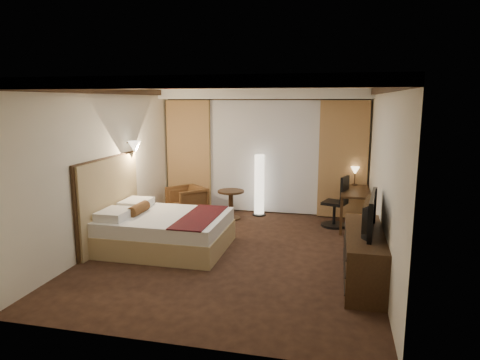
% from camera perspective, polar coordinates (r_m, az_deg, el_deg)
% --- Properties ---
extents(floor, '(4.50, 5.50, 0.01)m').
position_cam_1_polar(floor, '(7.14, -0.74, -9.69)').
color(floor, black).
rests_on(floor, ground).
extents(ceiling, '(4.50, 5.50, 0.01)m').
position_cam_1_polar(ceiling, '(6.70, -0.79, 12.51)').
color(ceiling, white).
rests_on(ceiling, back_wall).
extents(back_wall, '(4.50, 0.02, 2.70)m').
position_cam_1_polar(back_wall, '(9.46, 3.23, 3.74)').
color(back_wall, white).
rests_on(back_wall, floor).
extents(left_wall, '(0.02, 5.50, 2.70)m').
position_cam_1_polar(left_wall, '(7.65, -17.38, 1.64)').
color(left_wall, white).
rests_on(left_wall, floor).
extents(right_wall, '(0.02, 5.50, 2.70)m').
position_cam_1_polar(right_wall, '(6.63, 18.47, 0.27)').
color(right_wall, white).
rests_on(right_wall, floor).
extents(crown_molding, '(4.50, 5.50, 0.12)m').
position_cam_1_polar(crown_molding, '(6.70, -0.79, 12.00)').
color(crown_molding, black).
rests_on(crown_molding, ceiling).
extents(soffit, '(4.50, 0.50, 0.20)m').
position_cam_1_polar(soffit, '(9.15, 3.04, 11.35)').
color(soffit, white).
rests_on(soffit, ceiling).
extents(curtain_sheer, '(2.48, 0.04, 2.45)m').
position_cam_1_polar(curtain_sheer, '(9.40, 3.14, 3.08)').
color(curtain_sheer, silver).
rests_on(curtain_sheer, back_wall).
extents(curtain_left_drape, '(1.00, 0.14, 2.45)m').
position_cam_1_polar(curtain_left_drape, '(9.77, -6.80, 3.31)').
color(curtain_left_drape, tan).
rests_on(curtain_left_drape, back_wall).
extents(curtain_right_drape, '(1.00, 0.14, 2.45)m').
position_cam_1_polar(curtain_right_drape, '(9.20, 13.57, 2.64)').
color(curtain_right_drape, tan).
rests_on(curtain_right_drape, back_wall).
extents(wall_sconce, '(0.24, 0.24, 0.24)m').
position_cam_1_polar(wall_sconce, '(8.19, -13.86, 4.28)').
color(wall_sconce, white).
rests_on(wall_sconce, left_wall).
extents(bed, '(2.02, 1.58, 0.59)m').
position_cam_1_polar(bed, '(7.37, -9.82, -6.77)').
color(bed, white).
rests_on(bed, floor).
extents(headboard, '(0.12, 1.88, 1.50)m').
position_cam_1_polar(headboard, '(7.70, -16.95, -2.83)').
color(headboard, tan).
rests_on(headboard, floor).
extents(armchair, '(0.95, 0.95, 0.72)m').
position_cam_1_polar(armchair, '(9.28, -7.12, -2.68)').
color(armchair, '#522D18').
rests_on(armchair, floor).
extents(side_table, '(0.56, 0.56, 0.61)m').
position_cam_1_polar(side_table, '(9.03, -1.21, -3.31)').
color(side_table, black).
rests_on(side_table, floor).
extents(floor_lamp, '(0.28, 0.28, 1.34)m').
position_cam_1_polar(floor_lamp, '(9.24, 2.59, -0.68)').
color(floor_lamp, white).
rests_on(floor_lamp, floor).
extents(desk, '(0.55, 1.31, 0.75)m').
position_cam_1_polar(desk, '(8.74, 14.98, -3.69)').
color(desk, black).
rests_on(desk, floor).
extents(desk_lamp, '(0.18, 0.18, 0.34)m').
position_cam_1_polar(desk_lamp, '(9.12, 15.05, 0.40)').
color(desk_lamp, '#FFD899').
rests_on(desk_lamp, desk).
extents(office_chair, '(0.64, 0.64, 1.04)m').
position_cam_1_polar(office_chair, '(8.65, 12.51, -2.74)').
color(office_chair, black).
rests_on(office_chair, floor).
extents(dresser, '(0.50, 1.83, 0.71)m').
position_cam_1_polar(dresser, '(6.23, 16.15, -9.72)').
color(dresser, black).
rests_on(dresser, floor).
extents(television, '(0.76, 1.17, 0.14)m').
position_cam_1_polar(television, '(6.04, 16.19, -3.70)').
color(television, black).
rests_on(television, dresser).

